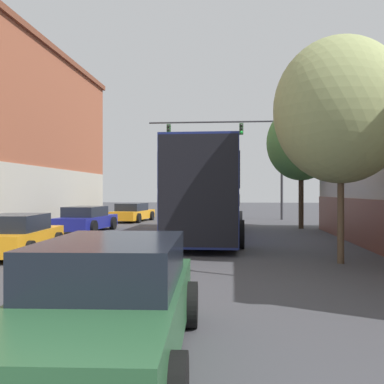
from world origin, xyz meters
name	(u,v)px	position (x,y,z in m)	size (l,w,h in m)	color
lane_center_line	(164,239)	(0.00, 17.58, 0.00)	(0.14, 47.16, 0.01)	silver
bus	(210,188)	(1.88, 18.35, 2.12)	(2.94, 11.58, 3.80)	navy
hatchback_foreground	(109,304)	(1.42, 4.21, 0.67)	(2.16, 4.70, 1.41)	#285633
parked_car_left_near	(18,236)	(-3.82, 12.52, 0.61)	(2.15, 4.32, 1.28)	orange
parked_car_left_mid	(133,213)	(-3.75, 28.35, 0.59)	(2.30, 4.84, 1.21)	orange
parked_car_left_far	(87,219)	(-4.33, 20.67, 0.61)	(2.17, 4.54, 1.25)	navy
traffic_signal_gantry	(242,145)	(3.54, 31.15, 5.29)	(9.56, 0.36, 7.25)	#333338
street_tree_near	(341,110)	(5.83, 11.79, 4.23)	(3.69, 3.32, 6.27)	brown
street_tree_far	(301,143)	(6.50, 23.50, 4.58)	(3.67, 3.30, 6.61)	#3D2D1E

